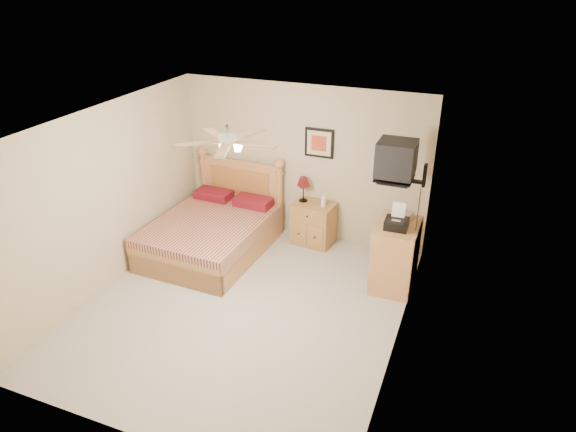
# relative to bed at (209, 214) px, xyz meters

# --- Properties ---
(floor) EXTENTS (4.50, 4.50, 0.00)m
(floor) POSITION_rel_bed_xyz_m (1.11, -1.12, -0.66)
(floor) COLOR #ABA49B
(floor) RESTS_ON ground
(ceiling) EXTENTS (4.00, 4.50, 0.04)m
(ceiling) POSITION_rel_bed_xyz_m (1.11, -1.12, 1.84)
(ceiling) COLOR white
(ceiling) RESTS_ON ground
(wall_back) EXTENTS (4.00, 0.04, 2.50)m
(wall_back) POSITION_rel_bed_xyz_m (1.11, 1.13, 0.59)
(wall_back) COLOR #C1B08E
(wall_back) RESTS_ON ground
(wall_front) EXTENTS (4.00, 0.04, 2.50)m
(wall_front) POSITION_rel_bed_xyz_m (1.11, -3.37, 0.59)
(wall_front) COLOR #C1B08E
(wall_front) RESTS_ON ground
(wall_left) EXTENTS (0.04, 4.50, 2.50)m
(wall_left) POSITION_rel_bed_xyz_m (-0.89, -1.12, 0.59)
(wall_left) COLOR #C1B08E
(wall_left) RESTS_ON ground
(wall_right) EXTENTS (0.04, 4.50, 2.50)m
(wall_right) POSITION_rel_bed_xyz_m (3.11, -1.12, 0.59)
(wall_right) COLOR #C1B08E
(wall_right) RESTS_ON ground
(bed) EXTENTS (1.63, 2.10, 1.32)m
(bed) POSITION_rel_bed_xyz_m (0.00, 0.00, 0.00)
(bed) COLOR #BE7E50
(bed) RESTS_ON ground
(nightstand) EXTENTS (0.68, 0.53, 0.68)m
(nightstand) POSITION_rel_bed_xyz_m (1.39, 0.88, -0.32)
(nightstand) COLOR #A06531
(nightstand) RESTS_ON ground
(table_lamp) EXTENTS (0.23, 0.23, 0.41)m
(table_lamp) POSITION_rel_bed_xyz_m (1.19, 0.94, 0.23)
(table_lamp) COLOR maroon
(table_lamp) RESTS_ON nightstand
(lotion_bottle) EXTENTS (0.10, 0.10, 0.22)m
(lotion_bottle) POSITION_rel_bed_xyz_m (1.56, 0.85, 0.13)
(lotion_bottle) COLOR white
(lotion_bottle) RESTS_ON nightstand
(framed_picture) EXTENTS (0.46, 0.04, 0.46)m
(framed_picture) POSITION_rel_bed_xyz_m (1.38, 1.11, 0.96)
(framed_picture) COLOR black
(framed_picture) RESTS_ON wall_back
(dresser) EXTENTS (0.56, 0.81, 0.95)m
(dresser) POSITION_rel_bed_xyz_m (2.84, 0.15, -0.19)
(dresser) COLOR #C57C42
(dresser) RESTS_ON ground
(fax_machine) EXTENTS (0.32, 0.34, 0.32)m
(fax_machine) POSITION_rel_bed_xyz_m (2.82, 0.04, 0.45)
(fax_machine) COLOR black
(fax_machine) RESTS_ON dresser
(magazine_lower) EXTENTS (0.28, 0.33, 0.03)m
(magazine_lower) POSITION_rel_bed_xyz_m (2.77, 0.43, 0.30)
(magazine_lower) COLOR #B5AA93
(magazine_lower) RESTS_ON dresser
(magazine_upper) EXTENTS (0.26, 0.31, 0.02)m
(magazine_upper) POSITION_rel_bed_xyz_m (2.77, 0.47, 0.32)
(magazine_upper) COLOR gray
(magazine_upper) RESTS_ON magazine_lower
(wall_tv) EXTENTS (0.56, 0.46, 0.58)m
(wall_tv) POSITION_rel_bed_xyz_m (2.86, 0.22, 1.15)
(wall_tv) COLOR black
(wall_tv) RESTS_ON wall_right
(ceiling_fan) EXTENTS (1.14, 1.14, 0.28)m
(ceiling_fan) POSITION_rel_bed_xyz_m (1.11, -1.32, 1.70)
(ceiling_fan) COLOR white
(ceiling_fan) RESTS_ON ceiling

